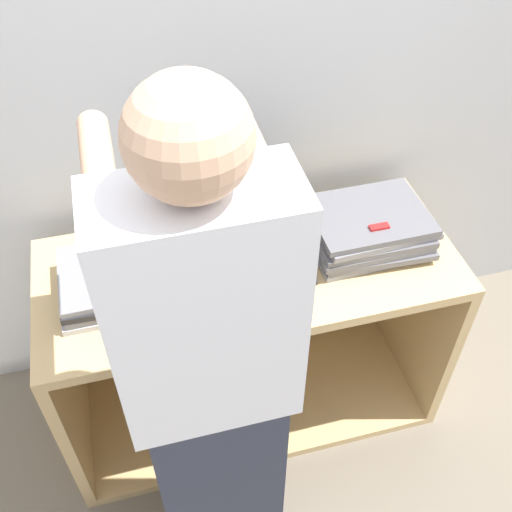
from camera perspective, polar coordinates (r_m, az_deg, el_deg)
The scene contains 8 objects.
ground_plane at distance 2.32m, azimuth 1.32°, elevation -19.09°, with size 12.00×12.00×0.00m, color #756B5B.
wall_back at distance 1.90m, azimuth -3.81°, elevation 16.93°, with size 8.00×0.05×2.40m.
cart at distance 2.18m, azimuth -1.06°, elevation -6.48°, with size 1.31×0.57×0.76m.
laptop_open at distance 1.86m, azimuth -1.15°, elevation 1.67°, with size 0.36×0.37×0.27m.
laptop_stack_left at distance 1.80m, azimuth -12.55°, elevation -2.17°, with size 0.37×0.29×0.08m.
laptop_stack_right at distance 1.91m, azimuth 10.59°, elevation 2.59°, with size 0.38×0.30×0.13m.
person at distance 1.49m, azimuth -4.29°, elevation -12.30°, with size 0.40×0.53×1.66m.
inventory_tag at distance 1.82m, azimuth 11.66°, elevation 2.75°, with size 0.06×0.02×0.01m.
Camera 1 is at (-0.31, -0.98, 2.08)m, focal length 42.00 mm.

